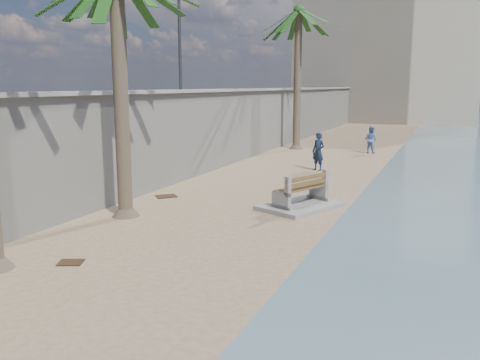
% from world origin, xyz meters
% --- Properties ---
extents(ground_plane, '(140.00, 140.00, 0.00)m').
position_xyz_m(ground_plane, '(0.00, 0.00, 0.00)').
color(ground_plane, '#96795C').
extents(seawall, '(0.45, 70.00, 3.50)m').
position_xyz_m(seawall, '(-5.20, 20.00, 1.75)').
color(seawall, gray).
rests_on(seawall, ground_plane).
extents(wall_cap, '(0.80, 70.00, 0.12)m').
position_xyz_m(wall_cap, '(-5.20, 20.00, 3.55)').
color(wall_cap, gray).
rests_on(wall_cap, seawall).
extents(end_building, '(18.00, 12.00, 14.00)m').
position_xyz_m(end_building, '(-2.00, 52.00, 7.00)').
color(end_building, '#B7AA93').
rests_on(end_building, ground_plane).
extents(bench_far, '(2.55, 2.96, 1.04)m').
position_xyz_m(bench_far, '(0.61, 9.25, 0.46)').
color(bench_far, gray).
rests_on(bench_far, ground_plane).
extents(palm_back, '(5.00, 5.00, 8.92)m').
position_xyz_m(palm_back, '(-3.80, 23.73, 7.89)').
color(palm_back, brown).
rests_on(palm_back, ground_plane).
extents(streetlight, '(0.28, 0.28, 5.12)m').
position_xyz_m(streetlight, '(-5.10, 12.00, 6.64)').
color(streetlight, '#2D2D33').
rests_on(streetlight, wall_cap).
extents(person_a, '(0.85, 0.74, 1.97)m').
position_xyz_m(person_a, '(-0.64, 16.43, 0.98)').
color(person_a, '#142037').
rests_on(person_a, ground_plane).
extents(person_b, '(0.97, 0.84, 1.69)m').
position_xyz_m(person_b, '(0.63, 23.41, 0.84)').
color(person_b, '#526CAA').
rests_on(person_b, ground_plane).
extents(debris_c, '(0.86, 0.86, 0.03)m').
position_xyz_m(debris_c, '(-4.11, 9.07, 0.01)').
color(debris_c, '#382616').
rests_on(debris_c, ground_plane).
extents(debris_d, '(0.63, 0.58, 0.03)m').
position_xyz_m(debris_d, '(-2.58, 2.51, 0.01)').
color(debris_d, '#382616').
rests_on(debris_d, ground_plane).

